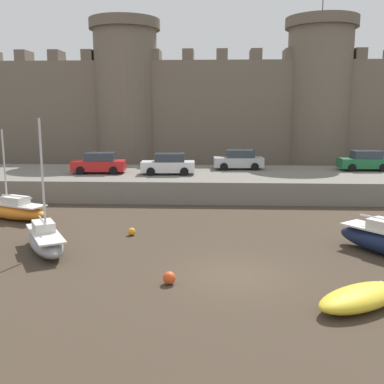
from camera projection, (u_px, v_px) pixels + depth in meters
ground_plane at (232, 275)px, 17.91m from camera, size 160.00×160.00×0.00m
quay_road at (223, 183)px, 35.75m from camera, size 70.90×10.00×1.57m
castle at (221, 105)px, 46.13m from camera, size 66.04×7.14×18.41m
rowboat_foreground_left at (361, 297)px, 14.97m from camera, size 3.89×3.28×0.69m
sailboat_midflat_left at (45, 240)px, 20.79m from camera, size 3.47×4.63×6.16m
sailboat_foreground_centre at (11, 210)px, 27.04m from camera, size 5.58×3.51×5.37m
mooring_buoy_near_channel at (169, 278)px, 16.95m from camera, size 0.50×0.50×0.50m
mooring_buoy_off_centre at (132, 232)px, 23.56m from camera, size 0.40×0.40×0.40m
car_quay_west at (239, 160)px, 37.58m from camera, size 4.19×2.05×1.62m
car_quay_centre_east at (168, 164)px, 34.66m from camera, size 4.19×2.05×1.62m
car_quay_east at (365, 161)px, 36.91m from camera, size 4.19×2.05×1.62m
car_quay_centre_west at (99, 163)px, 35.25m from camera, size 4.19×2.05×1.62m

